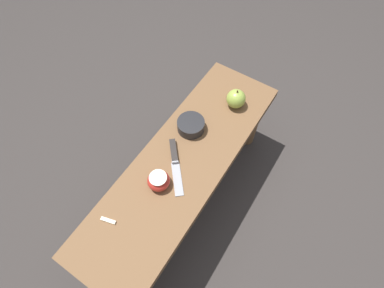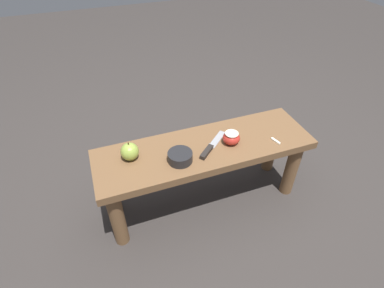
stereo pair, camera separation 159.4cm
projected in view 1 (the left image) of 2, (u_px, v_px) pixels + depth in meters
The scene contains 7 objects.
ground_plane at pixel (185, 197), 1.50m from camera, with size 8.00×8.00×0.00m, color #383330.
wooden_bench at pixel (183, 170), 1.24m from camera, with size 1.07×0.33×0.39m.
knife at pixel (175, 158), 1.16m from camera, with size 0.20×0.18×0.02m.
apple_whole at pixel (236, 99), 1.27m from camera, with size 0.08×0.08×0.09m.
apple_cut at pixel (159, 181), 1.09m from camera, with size 0.08×0.08×0.06m.
apple_slice_near_knife at pixel (108, 220), 1.04m from camera, with size 0.03×0.06×0.01m.
bowl at pixel (191, 125), 1.22m from camera, with size 0.11×0.11×0.05m.
Camera 1 is at (0.43, 0.32, 1.43)m, focal length 28.00 mm.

